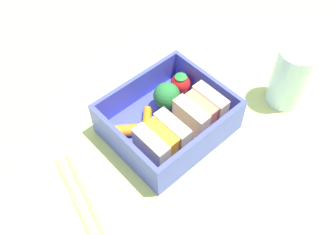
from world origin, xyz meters
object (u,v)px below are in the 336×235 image
chopstick_pair (88,212)px  sandwich_center_left (162,141)px  sandwich_left (200,112)px  strawberry_far_left (181,83)px  broccoli_floret (167,96)px  drinking_glass (290,77)px  carrot_stick_far_left (147,119)px  carrot_stick_left (123,131)px

chopstick_pair → sandwich_center_left: bearing=-179.6°
sandwich_left → chopstick_pair: sandwich_left is taller
strawberry_far_left → broccoli_floret: size_ratio=0.81×
chopstick_pair → drinking_glass: (-31.99, 4.74, 4.35)cm
strawberry_far_left → sandwich_center_left: bearing=33.5°
carrot_stick_far_left → carrot_stick_left: size_ratio=0.84×
strawberry_far_left → carrot_stick_far_left: size_ratio=0.96×
sandwich_left → carrot_stick_left: 10.67cm
carrot_stick_far_left → carrot_stick_left: bearing=-9.6°
sandwich_left → sandwich_center_left: 6.92cm
drinking_glass → sandwich_left: bearing=-20.3°
chopstick_pair → drinking_glass: drinking_glass is taller
sandwich_center_left → carrot_stick_left: 6.07cm
strawberry_far_left → chopstick_pair: 22.04cm
drinking_glass → carrot_stick_left: bearing=-25.1°
sandwich_center_left → drinking_glass: bearing=166.4°
sandwich_center_left → broccoli_floret: size_ratio=1.23×
sandwich_center_left → drinking_glass: drinking_glass is taller
drinking_glass → sandwich_center_left: bearing=-13.6°
carrot_stick_far_left → chopstick_pair: size_ratio=0.21×
sandwich_center_left → broccoli_floret: 7.32cm
sandwich_left → drinking_glass: drinking_glass is taller
broccoli_floret → chopstick_pair: 18.47cm
carrot_stick_far_left → drinking_glass: 20.93cm
sandwich_left → strawberry_far_left: size_ratio=1.52×
sandwich_left → drinking_glass: (-12.99, 4.82, 1.26)cm
sandwich_left → carrot_stick_far_left: (5.33, -4.87, -1.64)cm
carrot_stick_left → drinking_glass: bearing=154.9°
sandwich_left → carrot_stick_far_left: sandwich_left is taller
strawberry_far_left → sandwich_left: bearing=70.8°
broccoli_floret → sandwich_center_left: bearing=42.7°
chopstick_pair → drinking_glass: bearing=171.6°
carrot_stick_left → strawberry_far_left: bearing=-177.7°
carrot_stick_left → sandwich_left: bearing=148.7°
sandwich_left → carrot_stick_left: size_ratio=1.22×
strawberry_far_left → drinking_glass: (-10.92, 10.76, 1.91)cm
carrot_stick_far_left → chopstick_pair: carrot_stick_far_left is taller
strawberry_far_left → drinking_glass: 15.45cm
broccoli_floret → carrot_stick_left: broccoli_floret is taller
strawberry_far_left → chopstick_pair: bearing=16.0°
chopstick_pair → strawberry_far_left: bearing=-164.0°
broccoli_floret → chopstick_pair: broccoli_floret is taller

